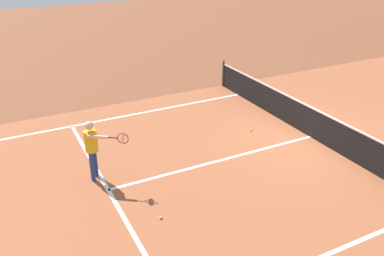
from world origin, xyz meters
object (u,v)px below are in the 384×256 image
at_px(player_near, 92,144).
at_px(tennis_ball_mid_court, 161,218).
at_px(tennis_ball_near_net, 251,130).
at_px(net, 312,122).

bearing_deg(player_near, tennis_ball_mid_court, 19.84).
height_order(player_near, tennis_ball_mid_court, player_near).
height_order(tennis_ball_near_net, tennis_ball_mid_court, same).
bearing_deg(tennis_ball_mid_court, player_near, -160.16).
xyz_separation_m(player_near, tennis_ball_mid_court, (2.28, 0.82, -0.95)).
xyz_separation_m(net, tennis_ball_near_net, (-1.18, -1.40, -0.46)).
distance_m(net, player_near, 6.57).
height_order(net, player_near, player_near).
distance_m(net, tennis_ball_near_net, 1.89).
bearing_deg(player_near, net, 84.09).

